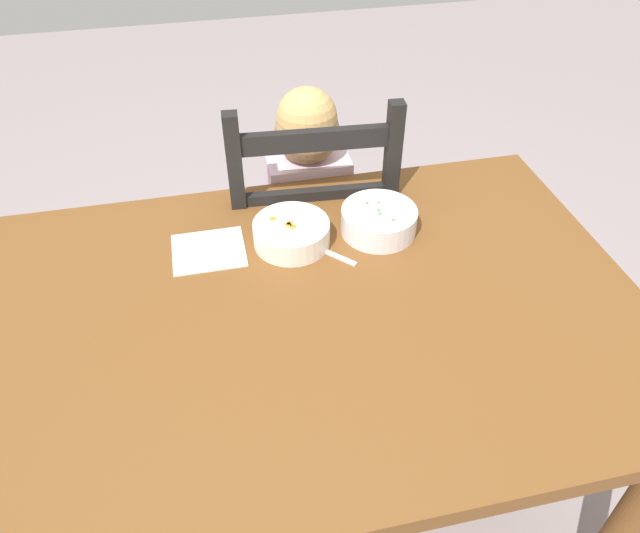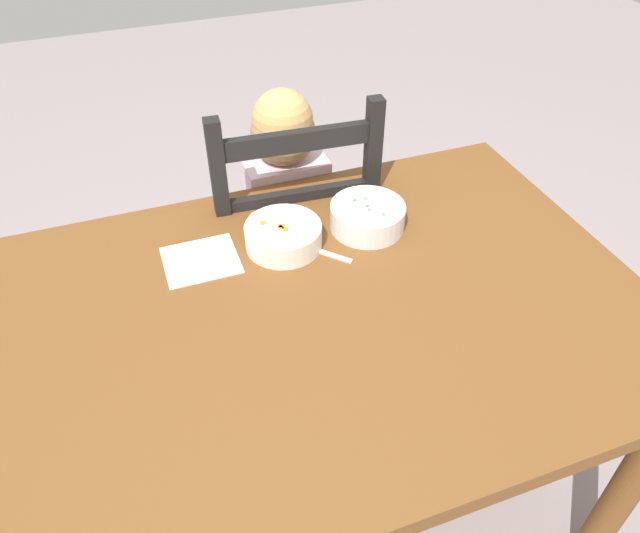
% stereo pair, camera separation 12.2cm
% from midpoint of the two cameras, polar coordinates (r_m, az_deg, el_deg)
% --- Properties ---
extents(ground_plane, '(8.00, 8.00, 0.00)m').
position_cam_midpoint_polar(ground_plane, '(1.83, 0.22, -21.32)').
color(ground_plane, gray).
extents(dining_table, '(1.44, 0.93, 0.76)m').
position_cam_midpoint_polar(dining_table, '(1.28, 0.30, -7.47)').
color(dining_table, brown).
rests_on(dining_table, ground).
extents(dining_chair, '(0.45, 0.45, 1.00)m').
position_cam_midpoint_polar(dining_chair, '(1.79, 0.92, 1.41)').
color(dining_chair, black).
rests_on(dining_chair, ground).
extents(child_figure, '(0.32, 0.31, 0.98)m').
position_cam_midpoint_polar(child_figure, '(1.68, 1.15, 5.74)').
color(child_figure, silver).
rests_on(child_figure, ground).
extents(bowl_of_peas, '(0.17, 0.17, 0.06)m').
position_cam_midpoint_polar(bowl_of_peas, '(1.40, 8.10, 4.29)').
color(bowl_of_peas, white).
rests_on(bowl_of_peas, dining_table).
extents(bowl_of_carrots, '(0.17, 0.17, 0.06)m').
position_cam_midpoint_polar(bowl_of_carrots, '(1.35, -0.14, 3.13)').
color(bowl_of_carrots, white).
rests_on(bowl_of_carrots, dining_table).
extents(spoon, '(0.11, 0.11, 0.01)m').
position_cam_midpoint_polar(spoon, '(1.35, 2.61, 1.60)').
color(spoon, silver).
rests_on(spoon, dining_table).
extents(paper_napkin, '(0.16, 0.14, 0.00)m').
position_cam_midpoint_polar(paper_napkin, '(1.36, -8.00, 1.41)').
color(paper_napkin, white).
rests_on(paper_napkin, dining_table).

